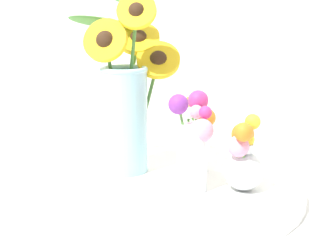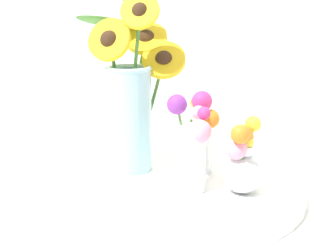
{
  "view_description": "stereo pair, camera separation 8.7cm",
  "coord_description": "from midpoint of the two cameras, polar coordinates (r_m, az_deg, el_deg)",
  "views": [
    {
      "loc": [
        0.18,
        -0.72,
        0.35
      ],
      "look_at": [
        0.01,
        0.11,
        0.13
      ],
      "focal_mm": 50.0,
      "sensor_mm": 36.0,
      "label": 1
    },
    {
      "loc": [
        0.26,
        -0.7,
        0.35
      ],
      "look_at": [
        0.01,
        0.11,
        0.13
      ],
      "focal_mm": 50.0,
      "sensor_mm": 36.0,
      "label": 2
    }
  ],
  "objects": [
    {
      "name": "vase_small_center",
      "position": [
        0.85,
        0.07,
        -2.73
      ],
      "size": [
        0.08,
        0.06,
        0.18
      ],
      "color": "white",
      "rests_on": "serving_tray"
    },
    {
      "name": "vase_small_back",
      "position": [
        0.95,
        0.76,
        -1.11
      ],
      "size": [
        0.07,
        0.1,
        0.17
      ],
      "color": "white",
      "rests_on": "serving_tray"
    },
    {
      "name": "mason_jar_sunflowers",
      "position": [
        0.95,
        -7.75,
        3.52
      ],
      "size": [
        0.25,
        0.18,
        0.37
      ],
      "color": "#9ED1D6",
      "rests_on": "serving_tray"
    },
    {
      "name": "ground_plane",
      "position": [
        0.82,
        -5.14,
        -10.91
      ],
      "size": [
        6.0,
        6.0,
        0.0
      ],
      "primitive_type": "plane",
      "color": "silver"
    },
    {
      "name": "vase_bulb_right",
      "position": [
        0.86,
        6.34,
        -3.95
      ],
      "size": [
        0.07,
        0.09,
        0.14
      ],
      "color": "white",
      "rests_on": "serving_tray"
    },
    {
      "name": "serving_tray",
      "position": [
        0.91,
        -2.77,
        -7.54
      ],
      "size": [
        0.52,
        0.52,
        0.02
      ],
      "color": "white",
      "rests_on": "ground_plane"
    }
  ]
}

